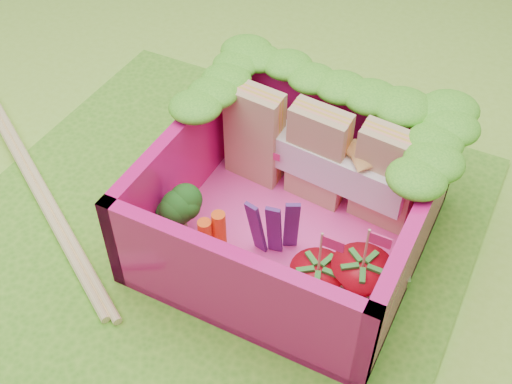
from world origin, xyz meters
The scene contains 13 objects.
ground centered at (0.00, 0.00, 0.00)m, with size 14.00×14.00×0.00m, color #91C838.
placemat centered at (0.00, 0.00, 0.01)m, with size 2.60×2.60×0.03m, color #509D23.
bento_floor centered at (0.39, 0.16, 0.06)m, with size 1.30×1.30×0.05m, color #FE41A5.
bento_box centered at (0.39, 0.16, 0.31)m, with size 1.30×1.30×0.55m.
lettuce_ruffle centered at (0.39, 0.63, 0.64)m, with size 1.43×0.83×0.11m.
sandwich_stack centered at (0.40, 0.48, 0.35)m, with size 1.07×0.27×0.56m.
broccoli centered at (-0.10, -0.16, 0.27)m, with size 0.32×0.32×0.26m.
carrot_sticks centered at (0.11, -0.15, 0.21)m, with size 0.12×0.12×0.27m.
purple_wedges centered at (0.38, -0.01, 0.27)m, with size 0.22×0.13×0.38m.
strawberry_left centered at (0.69, -0.20, 0.21)m, with size 0.26×0.26×0.50m.
strawberry_right centered at (0.86, -0.11, 0.23)m, with size 0.28×0.28×0.52m.
snap_peas centered at (0.79, -0.07, 0.11)m, with size 0.57×0.49×0.05m.
chopsticks centered at (-1.01, -0.17, 0.05)m, with size 1.86×1.12×0.05m.
Camera 1 is at (1.24, -1.88, 2.58)m, focal length 45.00 mm.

